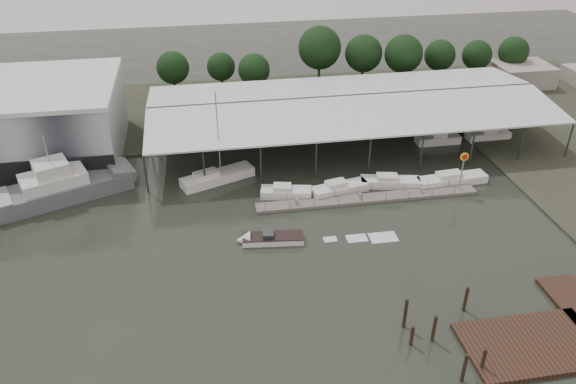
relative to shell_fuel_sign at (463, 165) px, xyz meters
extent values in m
plane|color=#262B23|center=(-27.00, -9.99, -3.93)|extent=(200.00, 200.00, 0.00)
cube|color=#35382A|center=(-27.00, 32.01, -3.83)|extent=(140.00, 30.00, 0.30)
cube|color=#A7ADB2|center=(-55.00, 20.01, 1.07)|extent=(24.00, 20.00, 10.00)
cube|color=black|center=(-55.00, 9.96, -1.93)|extent=(24.00, 0.30, 4.00)
cube|color=white|center=(-55.00, 20.01, 6.27)|extent=(24.50, 20.50, 0.60)
cube|color=#2E3033|center=(-10.00, 18.01, 2.84)|extent=(58.00, 0.40, 0.30)
cylinder|color=#2E3033|center=(-39.00, 6.51, -1.18)|extent=(0.24, 0.24, 5.50)
cylinder|color=#2E3033|center=(19.00, 6.51, -1.18)|extent=(0.24, 0.24, 5.50)
cylinder|color=#2E3033|center=(-39.00, 29.51, -1.18)|extent=(0.24, 0.24, 5.50)
cylinder|color=#2E3033|center=(19.00, 29.51, -1.18)|extent=(0.24, 0.24, 5.50)
cube|color=slate|center=(-12.00, 0.01, -3.73)|extent=(28.00, 2.00, 0.40)
cylinder|color=gray|center=(-25.00, -0.89, -3.13)|extent=(0.10, 0.10, 1.20)
cylinder|color=gray|center=(1.00, 0.91, -3.13)|extent=(0.10, 0.10, 1.20)
cube|color=gray|center=(-13.00, 0.01, -3.23)|extent=(0.30, 0.30, 0.70)
cylinder|color=gray|center=(0.00, 0.01, -1.43)|extent=(0.16, 0.16, 5.00)
cylinder|color=yellow|center=(0.00, 0.01, 1.07)|extent=(1.10, 0.12, 1.10)
cylinder|color=red|center=(0.00, -0.06, 1.07)|extent=(0.70, 0.05, 0.70)
cube|color=#3A2117|center=(-5.00, -25.99, -3.73)|extent=(12.00, 7.00, 0.50)
cube|color=gray|center=(28.00, 35.01, -1.93)|extent=(10.00, 8.00, 4.00)
cube|color=#55595E|center=(-49.16, 7.16, -3.03)|extent=(16.89, 10.97, 2.40)
cube|color=#55595E|center=(-42.61, 9.87, -2.03)|extent=(4.76, 5.80, 1.78)
cube|color=silver|center=(-50.06, 6.79, -1.24)|extent=(8.65, 6.89, 1.80)
cube|color=silver|center=(-50.06, 6.79, 0.47)|extent=(4.99, 4.90, 1.61)
cylinder|color=gray|center=(-50.06, 6.79, 2.87)|extent=(0.18, 0.18, 3.50)
cube|color=gray|center=(-55.72, 4.45, -1.72)|extent=(3.70, 5.36, 0.15)
cube|color=white|center=(-30.09, 7.99, -3.43)|extent=(10.05, 6.06, 1.40)
cube|color=silver|center=(-31.54, 7.41, -2.53)|extent=(3.57, 2.83, 0.80)
cylinder|color=gray|center=(-29.63, 8.17, 2.65)|extent=(0.16, 0.16, 11.34)
cylinder|color=gray|center=(-31.27, 7.52, -2.03)|extent=(3.29, 1.42, 0.12)
cube|color=white|center=(-24.89, -6.72, -3.58)|extent=(6.92, 2.70, 0.90)
cone|color=white|center=(-28.18, -6.37, -3.58)|extent=(1.80, 2.16, 2.00)
cube|color=black|center=(-24.89, -6.72, -3.18)|extent=(6.92, 2.76, 0.12)
cube|color=#2E3033|center=(-25.43, -6.66, -2.93)|extent=(1.34, 1.52, 0.50)
cube|color=silver|center=(-18.56, -7.40, -3.91)|extent=(2.30, 1.50, 0.04)
cube|color=silver|center=(-15.58, -7.71, -3.91)|extent=(3.10, 2.00, 0.04)
cube|color=silver|center=(-12.59, -8.03, -3.91)|extent=(3.90, 2.50, 0.04)
cube|color=white|center=(-21.84, 2.64, -3.43)|extent=(6.65, 3.47, 1.10)
cube|color=silver|center=(-22.34, 2.64, -2.63)|extent=(2.50, 2.03, 0.70)
cube|color=white|center=(-14.99, 2.41, -3.43)|extent=(7.67, 3.70, 1.10)
cube|color=silver|center=(-15.49, 2.41, -2.63)|extent=(2.86, 2.11, 0.70)
cube|color=white|center=(-8.12, 2.94, -3.43)|extent=(7.89, 3.79, 1.10)
cube|color=silver|center=(-8.62, 2.94, -2.63)|extent=(2.94, 2.14, 0.70)
cube|color=white|center=(0.02, 2.19, -3.43)|extent=(9.45, 2.90, 1.10)
cube|color=silver|center=(-0.48, 2.19, -2.63)|extent=(3.37, 1.85, 0.70)
cylinder|color=#2D2316|center=(-13.25, -23.81, -2.79)|extent=(0.32, 0.32, 3.47)
cylinder|color=#2D2316|center=(-10.54, -27.67, -3.02)|extent=(0.32, 0.32, 3.02)
cylinder|color=#2D2316|center=(-15.27, -23.93, -3.18)|extent=(0.32, 0.32, 2.69)
cylinder|color=#2D2316|center=(-15.15, -21.75, -2.61)|extent=(0.32, 0.32, 3.83)
cylinder|color=#2D2316|center=(-8.84, -20.64, -2.85)|extent=(0.32, 0.32, 3.36)
cylinder|color=#2D2316|center=(-12.59, -28.41, -2.74)|extent=(0.32, 0.32, 3.56)
cylinder|color=#322116|center=(-35.54, 39.02, -1.92)|extent=(0.50, 0.50, 4.01)
sphere|color=#173415|center=(-35.54, 39.02, 1.69)|extent=(5.61, 5.61, 5.61)
cylinder|color=#322116|center=(-27.22, 40.09, -2.15)|extent=(0.50, 0.50, 3.56)
sphere|color=#173415|center=(-27.22, 40.09, 1.06)|extent=(4.99, 4.99, 4.99)
cylinder|color=#322116|center=(-21.82, 36.04, -1.97)|extent=(0.50, 0.50, 3.91)
sphere|color=#173415|center=(-21.82, 36.04, 1.54)|extent=(5.47, 5.47, 5.47)
cylinder|color=#322116|center=(-9.58, 39.54, -1.20)|extent=(0.50, 0.50, 5.46)
sphere|color=#173415|center=(-9.58, 39.54, 3.72)|extent=(7.64, 7.64, 7.64)
cylinder|color=#322116|center=(-1.82, 38.14, -1.55)|extent=(0.50, 0.50, 4.75)
sphere|color=#173415|center=(-1.82, 38.14, 2.72)|extent=(6.65, 6.65, 6.65)
cylinder|color=#322116|center=(4.98, 36.25, -1.51)|extent=(0.50, 0.50, 4.84)
sphere|color=#173415|center=(4.98, 36.25, 2.85)|extent=(6.77, 6.77, 6.77)
cylinder|color=#322116|center=(12.66, 37.94, -1.92)|extent=(0.50, 0.50, 4.02)
sphere|color=#173415|center=(12.66, 37.94, 1.70)|extent=(5.63, 5.63, 5.63)
cylinder|color=#322116|center=(19.79, 37.57, -1.99)|extent=(0.50, 0.50, 3.87)
sphere|color=#173415|center=(19.79, 37.57, 1.49)|extent=(5.42, 5.42, 5.42)
cylinder|color=#322116|center=(27.26, 37.97, -1.94)|extent=(0.50, 0.50, 3.97)
sphere|color=#173415|center=(27.26, 37.97, 1.64)|extent=(5.56, 5.56, 5.56)
camera|label=1|loc=(-31.82, -56.95, 32.60)|focal=35.00mm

